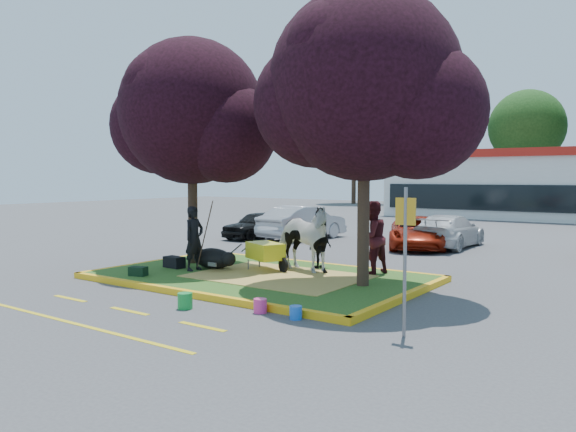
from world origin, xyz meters
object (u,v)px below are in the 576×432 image
Objects in this scene: bucket_blue at (296,313)px; calf at (213,258)px; sign_post at (405,245)px; bucket_pink at (260,306)px; cow at (301,238)px; car_silver at (303,223)px; handler at (194,238)px; car_black at (258,225)px; bucket_green at (185,301)px; wheelbarrow at (265,251)px.

calf is at bearing 149.36° from bucket_blue.
bucket_pink is (-2.98, -0.10, -1.41)m from sign_post.
sign_post is (4.53, -3.64, 0.50)m from cow.
bucket_pink is 13.08m from car_silver.
bucket_pink is at bearing -118.83° from handler.
bucket_green is at bearing -52.64° from car_black.
handler reaches higher than bucket_green.
handler is at bearing 131.91° from bucket_green.
handler is 6.80× the size of bucket_blue.
handler is 0.40× the size of car_silver.
sign_post reaches higher than bucket_green.
cow is 4.15m from bucket_pink.
wheelbarrow is at bearing -54.29° from handler.
cow is 9.65m from car_black.
calf reaches higher than bucket_pink.
bucket_green is at bearing -171.67° from sign_post.
cow is 1.08× the size of wheelbarrow.
calf is 0.82m from handler.
bucket_pink is at bearing -29.01° from wheelbarrow.
sign_post is 8.86× the size of bucket_pink.
bucket_green reaches higher than bucket_pink.
calf is (-2.29, -0.96, -0.62)m from cow.
wheelbarrow reaches higher than calf.
wheelbarrow is (1.57, 1.11, -0.35)m from handler.
bucket_blue is 14.02m from car_black.
car_black is (-5.95, 7.18, -0.07)m from wheelbarrow.
cow is 4.54m from bucket_blue.
handler is 0.50× the size of car_black.
bucket_green is at bearing -157.40° from bucket_pink.
calf is 0.74× the size of handler.
sign_post is at bearing 9.05° from bucket_green.
wheelbarrow is 6.39m from sign_post.
handler is (-0.17, -0.54, 0.59)m from calf.
car_silver is at bearing 45.23° from cow.
sign_post is at bearing -26.30° from calf.
bucket_green is (2.56, -2.85, -0.85)m from handler.
calf is at bearing -132.83° from wheelbarrow.
handler is at bearing 162.27° from sign_post.
cow is at bearing -39.30° from car_black.
bucket_green is 1.27× the size of bucket_blue.
calf is 4.15m from bucket_green.
sign_post is (7.00, -2.14, 0.53)m from handler.
wheelbarrow is 7.69× the size of bucket_blue.
bucket_green is (2.38, -3.39, -0.27)m from calf.
handler is 0.69× the size of sign_post.
wheelbarrow is (-0.90, -0.39, -0.38)m from cow.
sign_post reaches higher than handler.
handler is at bearing 155.29° from bucket_blue.
calf is 0.29× the size of car_silver.
handler reaches higher than car_silver.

